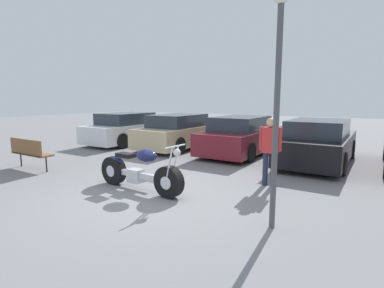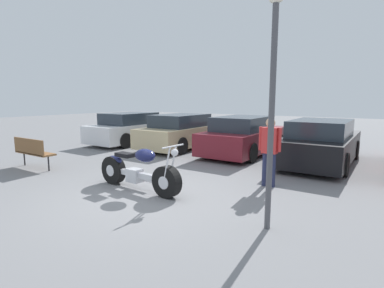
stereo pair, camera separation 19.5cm
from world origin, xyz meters
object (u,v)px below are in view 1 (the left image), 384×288
Objects in this scene: person_standing at (270,146)px; parked_car_white at (129,129)px; parked_car_champagne at (180,132)px; park_bench at (29,151)px; motorcycle at (139,171)px; lamp_post at (278,72)px; parked_car_maroon at (242,136)px; parked_car_black at (318,143)px.

parked_car_white is at bearing 156.78° from person_standing.
parked_car_champagne reaches higher than park_bench.
lamp_post is (3.10, -0.34, 1.96)m from motorcycle.
motorcycle is 3.68m from lamp_post.
person_standing is at bearing 109.15° from lamp_post.
parked_car_champagne is 5.93m from person_standing.
lamp_post reaches higher than park_bench.
parked_car_champagne is at bearing -177.92° from parked_car_maroon.
parked_car_black is (8.01, 0.02, 0.00)m from parked_car_white.
parked_car_black is at bearing 60.88° from motorcycle.
lamp_post is 2.75m from person_standing.
motorcycle is 7.25m from parked_car_white.
parked_car_maroon is at bearing 117.10° from lamp_post.
parked_car_black is at bearing 38.05° from park_bench.
parked_car_maroon is (0.17, 5.38, 0.21)m from motorcycle.
lamp_post is (8.27, -5.42, 1.75)m from parked_car_white.
parked_car_champagne is 2.67m from parked_car_maroon.
parked_car_white is (-5.17, 5.08, 0.21)m from motorcycle.
parked_car_white is 1.00× the size of parked_car_black.
motorcycle is 1.50× the size of person_standing.
motorcycle is 1.59× the size of park_bench.
lamp_post reaches higher than parked_car_maroon.
parked_car_maroon is 2.94× the size of park_bench.
park_bench is (-6.78, -5.30, -0.10)m from parked_car_black.
motorcycle is at bearing -119.12° from parked_car_black.
park_bench is (-3.94, -0.20, 0.11)m from motorcycle.
lamp_post reaches higher than parked_car_black.
parked_car_champagne is at bearing 178.06° from parked_car_black.
parked_car_maroon is at bearing 2.08° from parked_car_champagne.
parked_car_white is at bearing -179.84° from parked_car_black.
parked_car_black is 2.78× the size of person_standing.
person_standing is at bearing -98.90° from parked_car_black.
parked_car_champagne is 8.13m from lamp_post.
park_bench is 6.61m from person_standing.
person_standing is at bearing 18.21° from park_bench.
parked_car_champagne is 1.00× the size of parked_car_maroon.
parked_car_black is 1.22× the size of lamp_post.
park_bench is (-4.11, -5.58, -0.10)m from parked_car_maroon.
parked_car_white is 5.42m from park_bench.
lamp_post is at bearing -1.13° from park_bench.
parked_car_white is 1.00× the size of parked_car_champagne.
parked_car_maroon is (2.67, 0.10, 0.00)m from parked_car_champagne.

